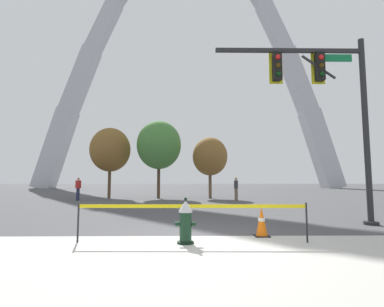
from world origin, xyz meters
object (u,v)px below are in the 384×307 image
at_px(fire_hydrant, 186,222).
at_px(pedestrian_walking_left, 236,189).
at_px(pedestrian_standing_center, 78,189).
at_px(monument_arch, 189,70).
at_px(traffic_signal_gantry, 329,96).
at_px(traffic_cone_by_hydrant, 262,222).

relative_size(fire_hydrant, pedestrian_walking_left, 0.62).
bearing_deg(pedestrian_standing_center, fire_hydrant, -61.36).
relative_size(monument_arch, pedestrian_standing_center, 35.02).
height_order(traffic_signal_gantry, pedestrian_walking_left, traffic_signal_gantry).
bearing_deg(traffic_signal_gantry, traffic_cone_by_hydrant, -145.82).
distance_m(traffic_cone_by_hydrant, pedestrian_walking_left, 12.33).
relative_size(monument_arch, pedestrian_walking_left, 35.02).
distance_m(monument_arch, pedestrian_standing_center, 39.34).
xyz_separation_m(fire_hydrant, traffic_cone_by_hydrant, (1.86, 0.76, -0.11)).
height_order(pedestrian_walking_left, pedestrian_standing_center, same).
distance_m(pedestrian_walking_left, pedestrian_standing_center, 10.87).
height_order(traffic_signal_gantry, monument_arch, monument_arch).
relative_size(fire_hydrant, traffic_cone_by_hydrant, 1.36).
xyz_separation_m(fire_hydrant, traffic_signal_gantry, (4.60, 2.63, 3.60)).
distance_m(traffic_cone_by_hydrant, monument_arch, 50.19).
bearing_deg(fire_hydrant, pedestrian_standing_center, 118.64).
relative_size(traffic_cone_by_hydrant, pedestrian_walking_left, 0.46).
distance_m(traffic_cone_by_hydrant, pedestrian_standing_center, 16.11).
bearing_deg(pedestrian_standing_center, traffic_cone_by_hydrant, -54.24).
bearing_deg(traffic_signal_gantry, pedestrian_walking_left, 97.24).
height_order(traffic_cone_by_hydrant, pedestrian_walking_left, pedestrian_walking_left).
bearing_deg(pedestrian_standing_center, traffic_signal_gantry, -42.67).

